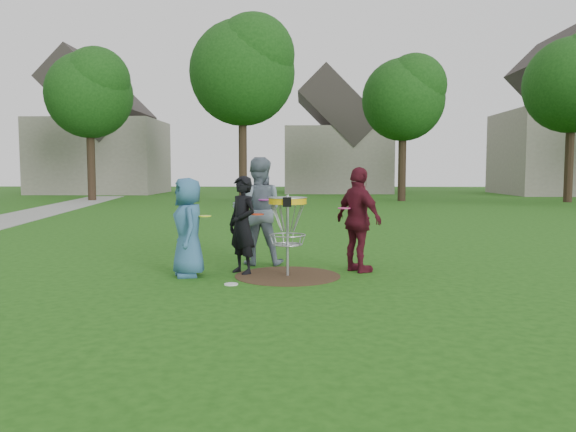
{
  "coord_description": "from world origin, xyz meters",
  "views": [
    {
      "loc": [
        0.24,
        -9.43,
        1.81
      ],
      "look_at": [
        0.0,
        0.3,
        1.0
      ],
      "focal_mm": 35.0,
      "sensor_mm": 36.0,
      "label": 1
    }
  ],
  "objects_px": {
    "player_blue": "(188,227)",
    "player_maroon": "(359,220)",
    "player_black": "(242,225)",
    "player_grey": "(258,211)",
    "disc_golf_basket": "(288,216)"
  },
  "relations": [
    {
      "from": "player_blue",
      "to": "player_grey",
      "type": "distance_m",
      "value": 1.65
    },
    {
      "from": "player_black",
      "to": "player_maroon",
      "type": "height_order",
      "value": "player_maroon"
    },
    {
      "from": "disc_golf_basket",
      "to": "player_blue",
      "type": "bearing_deg",
      "value": -178.06
    },
    {
      "from": "player_blue",
      "to": "player_grey",
      "type": "height_order",
      "value": "player_grey"
    },
    {
      "from": "player_blue",
      "to": "player_maroon",
      "type": "bearing_deg",
      "value": 80.06
    },
    {
      "from": "player_blue",
      "to": "player_black",
      "type": "height_order",
      "value": "player_black"
    },
    {
      "from": "player_black",
      "to": "player_grey",
      "type": "height_order",
      "value": "player_grey"
    },
    {
      "from": "player_black",
      "to": "player_maroon",
      "type": "xyz_separation_m",
      "value": [
        2.03,
        0.2,
        0.08
      ]
    },
    {
      "from": "player_blue",
      "to": "player_maroon",
      "type": "distance_m",
      "value": 2.96
    },
    {
      "from": "player_grey",
      "to": "player_maroon",
      "type": "bearing_deg",
      "value": 157.69
    },
    {
      "from": "player_blue",
      "to": "player_black",
      "type": "bearing_deg",
      "value": 88.13
    },
    {
      "from": "player_blue",
      "to": "player_black",
      "type": "relative_size",
      "value": 0.98
    },
    {
      "from": "player_blue",
      "to": "player_maroon",
      "type": "xyz_separation_m",
      "value": [
        2.92,
        0.48,
        0.09
      ]
    },
    {
      "from": "player_grey",
      "to": "disc_golf_basket",
      "type": "relative_size",
      "value": 1.48
    },
    {
      "from": "player_grey",
      "to": "player_black",
      "type": "bearing_deg",
      "value": 78.45
    }
  ]
}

